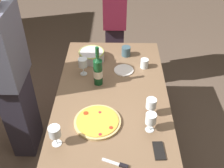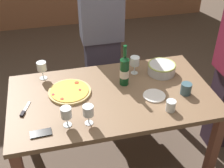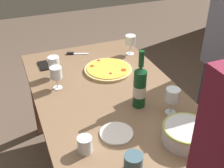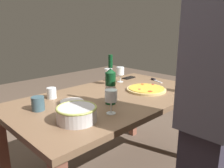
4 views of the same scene
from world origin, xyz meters
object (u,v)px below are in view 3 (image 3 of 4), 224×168
Objects in this scene: pizza at (108,69)px; wine_glass_by_bottle at (54,63)px; cell_phone at (44,65)px; pizza_knife at (75,54)px; wine_bottle at (140,86)px; side_plate at (116,133)px; wine_glass_near_pizza at (56,74)px; wine_glass_far_right at (172,96)px; serving_bowl at (186,133)px; dining_table at (112,110)px; cup_amber at (85,145)px; wine_glass_far_left at (130,40)px; cup_ceramic at (133,163)px.

wine_glass_by_bottle is at bearing -99.18° from pizza.
pizza is at bearing 147.03° from cell_phone.
pizza is at bearing 23.38° from pizza_knife.
wine_bottle is 2.35× the size of wine_glass_by_bottle.
wine_glass_near_pizza is at bearing -161.32° from side_plate.
wine_glass_far_right is 0.93× the size of pizza_knife.
serving_bowl is at bearing 113.45° from cell_phone.
dining_table is at bearing -157.68° from serving_bowl.
serving_bowl is 0.35m from side_plate.
dining_table is 0.68m from pizza_knife.
wine_glass_by_bottle is 1.05× the size of cell_phone.
pizza is 0.82m from serving_bowl.
wine_glass_by_bottle is at bearing 178.72° from cup_amber.
wine_glass_far_right reaches higher than pizza_knife.
pizza is 2.23× the size of wine_glass_near_pizza.
wine_bottle reaches higher than pizza_knife.
cell_phone is at bearing -120.31° from pizza.
pizza reaches higher than side_plate.
pizza_knife is (-1.04, 0.23, -0.04)m from cup_amber.
cup_amber is at bearing -59.25° from wine_bottle.
side_plate is 1.22× the size of cell_phone.
wine_glass_near_pizza is 0.89× the size of pizza_knife.
wine_glass_near_pizza is at bearing -66.44° from wine_glass_far_left.
wine_glass_near_pizza reaches higher than serving_bowl.
wine_glass_by_bottle is at bearing -171.27° from cup_ceramic.
cup_amber is at bearing -103.53° from serving_bowl.
dining_table is 0.34m from side_plate.
pizza_knife is at bearing -167.67° from serving_bowl.
cup_ceramic is 0.53× the size of side_plate.
wine_glass_near_pizza is (0.09, -0.38, 0.09)m from pizza.
wine_glass_by_bottle is 0.75m from cup_amber.
wine_glass_far_left is at bearing 171.09° from serving_bowl.
wine_glass_near_pizza reaches higher than pizza.
dining_table is at bearing -138.02° from wine_bottle.
cup_ceramic is 0.65× the size of cell_phone.
serving_bowl is 1.52× the size of wine_glass_far_right.
wine_glass_far_right is 0.90× the size of side_plate.
wine_glass_by_bottle reaches higher than cup_ceramic.
cup_amber is at bearing -73.18° from side_plate.
serving_bowl is 2.57× the size of cup_ceramic.
wine_glass_far_right is at bearing 39.33° from wine_glass_by_bottle.
wine_bottle is at bearing 37.14° from wine_glass_by_bottle.
cup_amber reaches higher than cell_phone.
cell_phone is (-0.33, -0.03, -0.10)m from wine_glass_near_pizza.
wine_glass_far_left reaches higher than cup_ceramic.
wine_glass_near_pizza is (-0.23, -0.29, 0.20)m from dining_table.
side_plate is at bearing 174.53° from cup_ceramic.
wine_bottle is at bearing 150.93° from cup_ceramic.
wine_glass_far_right reaches higher than wine_glass_by_bottle.
wine_glass_near_pizza is 1.80× the size of cup_amber.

